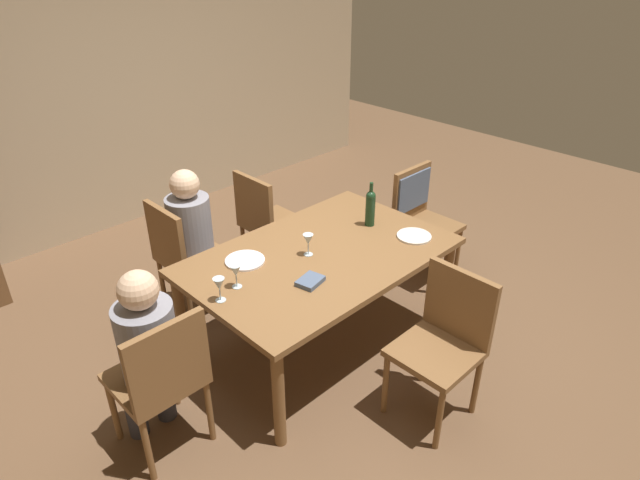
# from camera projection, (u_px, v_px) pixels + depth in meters

# --- Properties ---
(ground_plane) EXTENTS (10.00, 10.00, 0.00)m
(ground_plane) POSITION_uv_depth(u_px,v_px,m) (320.00, 340.00, 3.91)
(ground_plane) COLOR brown
(rear_room_partition) EXTENTS (6.40, 0.12, 2.70)m
(rear_room_partition) POSITION_uv_depth(u_px,v_px,m) (109.00, 85.00, 4.97)
(rear_room_partition) COLOR tan
(rear_room_partition) RESTS_ON ground_plane
(dining_table) EXTENTS (1.72, 1.11, 0.72)m
(dining_table) POSITION_uv_depth(u_px,v_px,m) (320.00, 263.00, 3.59)
(dining_table) COLOR brown
(dining_table) RESTS_ON ground_plane
(chair_far_left) EXTENTS (0.44, 0.44, 0.92)m
(chair_far_left) POSITION_uv_depth(u_px,v_px,m) (183.00, 252.00, 3.94)
(chair_far_left) COLOR brown
(chair_far_left) RESTS_ON ground_plane
(chair_left_end) EXTENTS (0.44, 0.44, 0.92)m
(chair_left_end) POSITION_uv_depth(u_px,v_px,m) (162.00, 376.00, 2.83)
(chair_left_end) COLOR brown
(chair_left_end) RESTS_ON ground_plane
(chair_near) EXTENTS (0.44, 0.44, 0.92)m
(chair_near) POSITION_uv_depth(u_px,v_px,m) (445.00, 336.00, 3.12)
(chair_near) COLOR brown
(chair_near) RESTS_ON ground_plane
(chair_far_right) EXTENTS (0.44, 0.44, 0.92)m
(chair_far_right) POSITION_uv_depth(u_px,v_px,m) (266.00, 218.00, 4.42)
(chair_far_right) COLOR brown
(chair_far_right) RESTS_ON ground_plane
(chair_right_end) EXTENTS (0.44, 0.46, 0.92)m
(chair_right_end) POSITION_uv_depth(u_px,v_px,m) (418.00, 207.00, 4.46)
(chair_right_end) COLOR brown
(chair_right_end) RESTS_ON ground_plane
(person_woman_host) EXTENTS (0.36, 0.31, 1.15)m
(person_woman_host) POSITION_uv_depth(u_px,v_px,m) (194.00, 232.00, 3.95)
(person_woman_host) COLOR #33333D
(person_woman_host) RESTS_ON ground_plane
(person_man_bearded) EXTENTS (0.31, 0.35, 1.13)m
(person_man_bearded) POSITION_uv_depth(u_px,v_px,m) (147.00, 348.00, 2.85)
(person_man_bearded) COLOR #33333D
(person_man_bearded) RESTS_ON ground_plane
(wine_bottle_tall_green) EXTENTS (0.07, 0.07, 0.33)m
(wine_bottle_tall_green) POSITION_uv_depth(u_px,v_px,m) (370.00, 207.00, 3.84)
(wine_bottle_tall_green) COLOR #19381E
(wine_bottle_tall_green) RESTS_ON dining_table
(wine_glass_near_left) EXTENTS (0.07, 0.07, 0.15)m
(wine_glass_near_left) POSITION_uv_depth(u_px,v_px,m) (219.00, 285.00, 3.05)
(wine_glass_near_left) COLOR silver
(wine_glass_near_left) RESTS_ON dining_table
(wine_glass_centre) EXTENTS (0.07, 0.07, 0.15)m
(wine_glass_centre) POSITION_uv_depth(u_px,v_px,m) (308.00, 240.00, 3.49)
(wine_glass_centre) COLOR silver
(wine_glass_centre) RESTS_ON dining_table
(wine_glass_near_right) EXTENTS (0.07, 0.07, 0.15)m
(wine_glass_near_right) POSITION_uv_depth(u_px,v_px,m) (236.00, 272.00, 3.16)
(wine_glass_near_right) COLOR silver
(wine_glass_near_right) RESTS_ON dining_table
(dinner_plate_host) EXTENTS (0.25, 0.25, 0.01)m
(dinner_plate_host) POSITION_uv_depth(u_px,v_px,m) (245.00, 261.00, 3.46)
(dinner_plate_host) COLOR white
(dinner_plate_host) RESTS_ON dining_table
(dinner_plate_guest_left) EXTENTS (0.24, 0.24, 0.01)m
(dinner_plate_guest_left) POSITION_uv_depth(u_px,v_px,m) (414.00, 236.00, 3.74)
(dinner_plate_guest_left) COLOR silver
(dinner_plate_guest_left) RESTS_ON dining_table
(folded_napkin) EXTENTS (0.18, 0.15, 0.03)m
(folded_napkin) POSITION_uv_depth(u_px,v_px,m) (310.00, 281.00, 3.24)
(folded_napkin) COLOR #4C5B75
(folded_napkin) RESTS_ON dining_table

